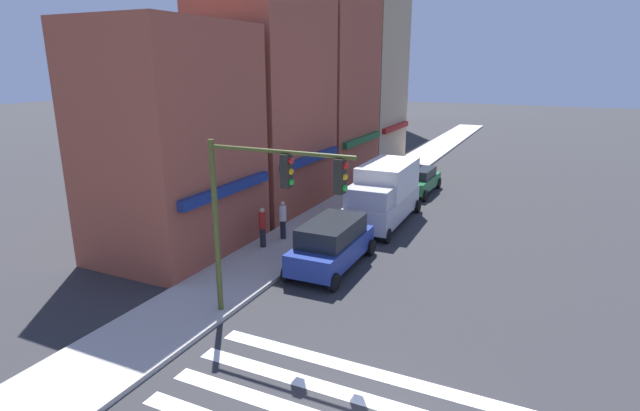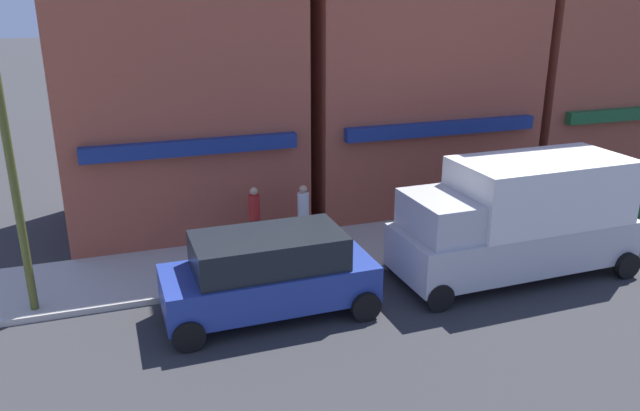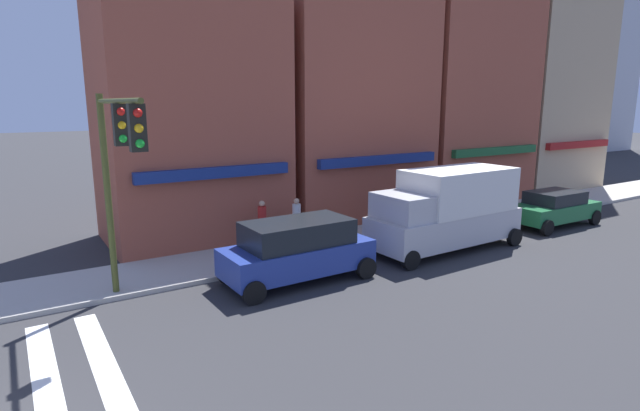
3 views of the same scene
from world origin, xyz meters
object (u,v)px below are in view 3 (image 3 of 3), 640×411
object	(u,v)px
suv_blue	(298,249)
sedan_green	(554,208)
pedestrian_red_jacket	(262,223)
pedestrian_white_shirt	(297,220)
traffic_signal	(117,158)
box_truck_silver	(447,208)

from	to	relation	value
suv_blue	sedan_green	bearing A→B (deg)	-0.75
pedestrian_red_jacket	pedestrian_white_shirt	world-z (taller)	same
traffic_signal	box_truck_silver	xyz separation A→B (m)	(11.52, 0.07, -2.56)
traffic_signal	sedan_green	bearing A→B (deg)	0.23
pedestrian_red_jacket	pedestrian_white_shirt	distance (m)	1.35
sedan_green	pedestrian_white_shirt	world-z (taller)	pedestrian_white_shirt
traffic_signal	box_truck_silver	world-z (taller)	traffic_signal
box_truck_silver	sedan_green	distance (m)	6.84
box_truck_silver	traffic_signal	bearing A→B (deg)	179.04
traffic_signal	sedan_green	distance (m)	18.62
traffic_signal	sedan_green	size ratio (longest dim) A/B	1.29
box_truck_silver	pedestrian_white_shirt	bearing A→B (deg)	143.69
box_truck_silver	pedestrian_white_shirt	world-z (taller)	box_truck_silver
suv_blue	sedan_green	world-z (taller)	suv_blue
pedestrian_red_jacket	pedestrian_white_shirt	size ratio (longest dim) A/B	1.00
traffic_signal	suv_blue	distance (m)	5.93
suv_blue	box_truck_silver	bearing A→B (deg)	-0.75
sedan_green	suv_blue	bearing A→B (deg)	-178.79
box_truck_silver	pedestrian_red_jacket	xyz separation A→B (m)	(-5.98, 3.51, -0.51)
pedestrian_red_jacket	pedestrian_white_shirt	bearing A→B (deg)	-60.22
box_truck_silver	pedestrian_red_jacket	distance (m)	6.96
box_truck_silver	pedestrian_red_jacket	bearing A→B (deg)	148.25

